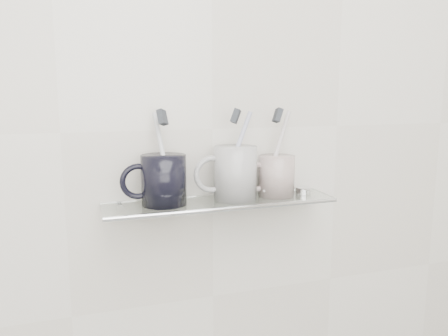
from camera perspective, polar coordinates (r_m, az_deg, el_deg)
name	(u,v)px	position (r m, az deg, el deg)	size (l,w,h in m)	color
wall_back	(212,129)	(0.98, -1.53, 5.12)	(2.50, 2.50, 0.00)	beige
shelf_glass	(221,202)	(0.95, -0.42, -4.50)	(0.50, 0.12, 0.01)	silver
shelf_rail	(229,209)	(0.90, 0.67, -5.34)	(0.01, 0.01, 0.50)	silver
bracket_left	(120,210)	(0.96, -13.43, -5.32)	(0.02, 0.02, 0.03)	silver
bracket_right	(298,196)	(1.07, 9.60, -3.56)	(0.02, 0.02, 0.03)	silver
mug_left	(164,180)	(0.91, -7.87, -1.55)	(0.09, 0.09, 0.10)	black
mug_left_handle	(138,181)	(0.90, -11.15, -1.74)	(0.07, 0.07, 0.01)	black
toothbrush_left	(163,156)	(0.90, -7.94, 1.50)	(0.01, 0.01, 0.19)	#BDBDBD
bristles_left	(162,117)	(0.89, -8.06, 6.58)	(0.01, 0.02, 0.03)	#292D32
mug_center	(235,173)	(0.95, 1.49, -0.64)	(0.09, 0.09, 0.12)	white
mug_center_handle	(212,174)	(0.93, -1.57, -0.82)	(0.08, 0.08, 0.01)	white
toothbrush_center	(235,153)	(0.94, 1.51, 1.94)	(0.01, 0.01, 0.19)	#9A9CC3
bristles_center	(236,116)	(0.93, 1.53, 6.80)	(0.01, 0.02, 0.03)	#292D32
mug_right	(276,176)	(0.99, 6.86, -1.02)	(0.08, 0.08, 0.09)	silver
mug_right_handle	(257,177)	(0.97, 4.36, -1.18)	(0.07, 0.07, 0.01)	silver
toothbrush_right	(277,151)	(0.98, 6.93, 2.16)	(0.01, 0.01, 0.19)	#C0ADA1
bristles_right	(278,115)	(0.97, 7.03, 6.84)	(0.01, 0.02, 0.03)	#292D32
chrome_cap	(303,190)	(1.03, 10.31, -2.88)	(0.04, 0.04, 0.02)	silver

